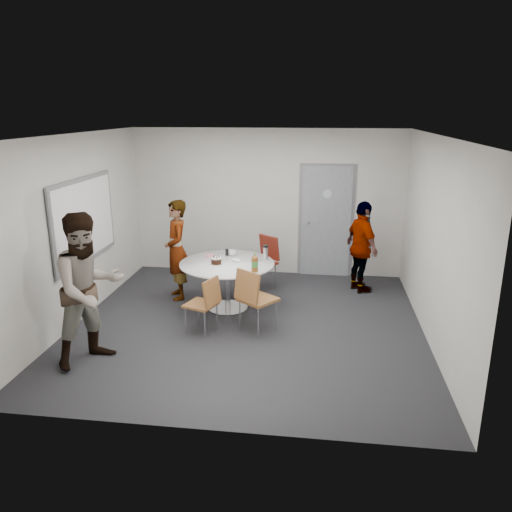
# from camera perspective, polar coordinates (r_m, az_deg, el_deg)

# --- Properties ---
(floor) EXTENTS (5.00, 5.00, 0.00)m
(floor) POSITION_cam_1_polar(r_m,az_deg,el_deg) (7.34, -0.96, -7.88)
(floor) COLOR black
(floor) RESTS_ON ground
(ceiling) EXTENTS (5.00, 5.00, 0.00)m
(ceiling) POSITION_cam_1_polar(r_m,az_deg,el_deg) (6.69, -1.07, 13.67)
(ceiling) COLOR silver
(ceiling) RESTS_ON wall_back
(wall_back) EXTENTS (5.00, 0.00, 5.00)m
(wall_back) POSITION_cam_1_polar(r_m,az_deg,el_deg) (9.32, 1.28, 6.12)
(wall_back) COLOR beige
(wall_back) RESTS_ON floor
(wall_left) EXTENTS (0.00, 5.00, 5.00)m
(wall_left) POSITION_cam_1_polar(r_m,az_deg,el_deg) (7.67, -19.85, 2.85)
(wall_left) COLOR beige
(wall_left) RESTS_ON floor
(wall_right) EXTENTS (0.00, 5.00, 5.00)m
(wall_right) POSITION_cam_1_polar(r_m,az_deg,el_deg) (6.98, 19.73, 1.59)
(wall_right) COLOR beige
(wall_right) RESTS_ON floor
(wall_front) EXTENTS (5.00, 0.00, 5.00)m
(wall_front) POSITION_cam_1_polar(r_m,az_deg,el_deg) (4.55, -5.70, -5.27)
(wall_front) COLOR beige
(wall_front) RESTS_ON floor
(door) EXTENTS (1.02, 0.17, 2.12)m
(door) POSITION_cam_1_polar(r_m,az_deg,el_deg) (9.31, 8.01, 3.92)
(door) COLOR slate
(door) RESTS_ON wall_back
(whiteboard) EXTENTS (0.04, 1.90, 1.25)m
(whiteboard) POSITION_cam_1_polar(r_m,az_deg,el_deg) (7.80, -19.00, 3.91)
(whiteboard) COLOR slate
(whiteboard) RESTS_ON wall_left
(table) EXTENTS (1.46, 1.46, 1.04)m
(table) POSITION_cam_1_polar(r_m,az_deg,el_deg) (7.69, -3.16, -1.52)
(table) COLOR white
(table) RESTS_ON floor
(chair_near_left) EXTENTS (0.53, 0.50, 0.82)m
(chair_near_left) POSITION_cam_1_polar(r_m,az_deg,el_deg) (6.92, -5.76, -5.06)
(chair_near_left) COLOR brown
(chair_near_left) RESTS_ON floor
(chair_near_right) EXTENTS (0.64, 0.65, 0.94)m
(chair_near_right) POSITION_cam_1_polar(r_m,az_deg,el_deg) (6.87, -0.32, -4.45)
(chair_near_right) COLOR brown
(chair_near_right) RESTS_ON floor
(chair_far) EXTENTS (0.64, 0.65, 0.93)m
(chair_far) POSITION_cam_1_polar(r_m,az_deg,el_deg) (8.60, 0.97, -0.10)
(chair_far) COLOR maroon
(chair_far) RESTS_ON floor
(person_main) EXTENTS (0.61, 0.71, 1.64)m
(person_main) POSITION_cam_1_polar(r_m,az_deg,el_deg) (8.21, -9.04, 0.67)
(person_main) COLOR #A5C6EA
(person_main) RESTS_ON floor
(person_left) EXTENTS (1.12, 1.16, 1.89)m
(person_left) POSITION_cam_1_polar(r_m,az_deg,el_deg) (6.34, -18.58, -3.63)
(person_left) COLOR white
(person_left) RESTS_ON floor
(person_right) EXTENTS (0.73, 0.99, 1.57)m
(person_right) POSITION_cam_1_polar(r_m,az_deg,el_deg) (8.60, 12.00, 0.99)
(person_right) COLOR black
(person_right) RESTS_ON floor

